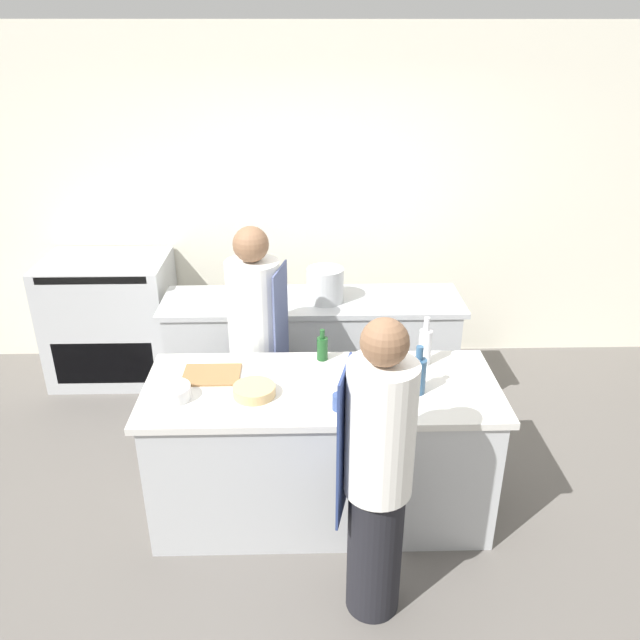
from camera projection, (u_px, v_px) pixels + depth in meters
The scene contains 15 objects.
ground_plane at pixel (321, 506), 3.94m from camera, with size 16.00×16.00×0.00m, color #605B56.
wall_back at pixel (315, 203), 5.27m from camera, with size 8.00×0.06×2.80m.
prep_counter at pixel (321, 449), 3.75m from camera, with size 2.03×0.81×0.89m.
pass_counter at pixel (313, 351), 4.88m from camera, with size 2.26×0.60×0.89m.
oven_range at pixel (112, 319), 5.24m from camera, with size 1.00×0.70×1.04m.
chef_at_prep_near at pixel (377, 476), 2.93m from camera, with size 0.37×0.35×1.65m.
chef_at_stove at pixel (256, 345), 4.16m from camera, with size 0.39×0.38×1.64m.
bottle_olive_oil at pixel (425, 346), 3.74m from camera, with size 0.08×0.08×0.31m.
bottle_vinegar at pixel (418, 374), 3.45m from camera, with size 0.09×0.09×0.29m.
bottle_wine at pixel (322, 348), 3.81m from camera, with size 0.07×0.07×0.20m.
bowl_mixing_large at pixel (254, 391), 3.45m from camera, with size 0.24×0.24×0.06m.
bowl_prep_small at pixel (172, 392), 3.42m from camera, with size 0.21×0.21×0.08m.
cup at pixel (339, 402), 3.32m from camera, with size 0.08×0.08×0.09m.
cutting_board at pixel (212, 375), 3.66m from camera, with size 0.33×0.25×0.01m.
stockpot at pixel (325, 285), 4.61m from camera, with size 0.27×0.27×0.26m.
Camera 1 is at (-0.08, -3.06, 2.74)m, focal length 35.00 mm.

